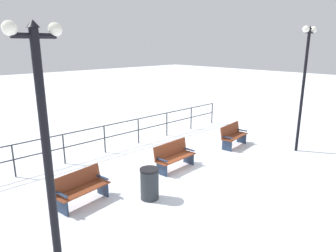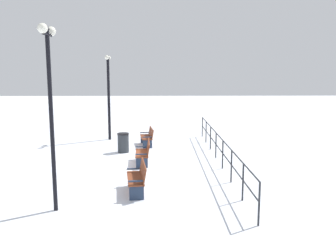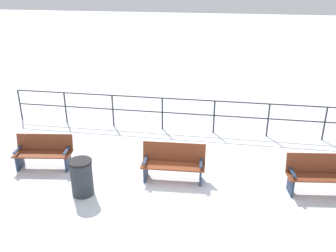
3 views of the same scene
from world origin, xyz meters
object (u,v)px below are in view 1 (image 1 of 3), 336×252
bench_second (174,156)px  lamppost_near (45,133)px  lamppost_middle (305,69)px  trash_bin (150,184)px  bench_third (233,135)px  bench_nearest (81,188)px

bench_second → lamppost_near: 6.02m
lamppost_near → lamppost_middle: bearing=90.0°
lamppost_middle → lamppost_near: bearing=-90.0°
lamppost_middle → trash_bin: (-1.08, -6.88, -2.83)m
lamppost_near → trash_bin: bearing=109.0°
lamppost_near → trash_bin: size_ratio=5.11×
bench_third → trash_bin: size_ratio=1.77×
lamppost_middle → trash_bin: size_ratio=5.43×
bench_nearest → bench_second: bearing=81.8°
bench_second → bench_third: size_ratio=1.02×
bench_third → lamppost_near: size_ratio=0.35×
bench_nearest → lamppost_near: size_ratio=0.34×
lamppost_near → trash_bin: lamppost_near is taller
bench_third → lamppost_near: (2.11, -8.63, 2.30)m
bench_nearest → lamppost_middle: bearing=67.6°
bench_second → lamppost_middle: bearing=63.2°
bench_third → lamppost_near: lamppost_near is taller
bench_nearest → bench_third: bearing=81.7°
lamppost_middle → trash_bin: 7.52m
bench_nearest → bench_second: bench_second is taller
bench_second → trash_bin: 2.26m
bench_nearest → bench_second: size_ratio=0.97×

